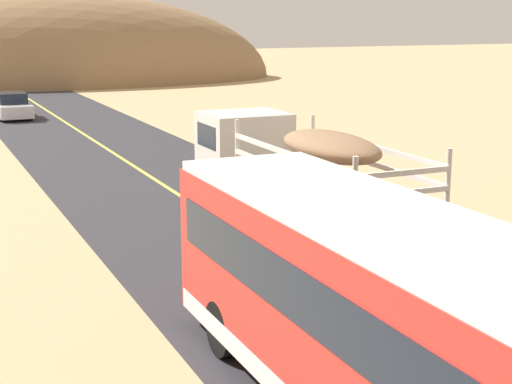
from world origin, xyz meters
TOP-DOWN VIEW (x-y plane):
  - livestock_truck at (1.50, 12.92)m, footprint 2.53×9.70m
  - bus at (-2.21, 1.63)m, footprint 2.54×10.00m
  - car_far at (-2.40, 39.92)m, footprint 1.80×4.40m
  - distant_hill at (5.12, 63.55)m, footprint 38.76×16.79m

SIDE VIEW (x-z plane):
  - distant_hill at x=5.12m, z-range -7.75..7.75m
  - car_far at x=-2.40m, z-range -0.04..1.42m
  - bus at x=-2.21m, z-range 0.14..3.35m
  - livestock_truck at x=1.50m, z-range 0.28..3.30m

